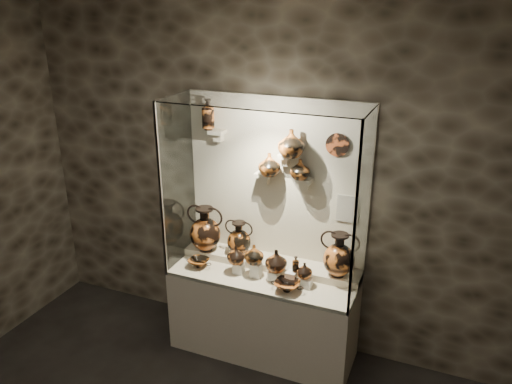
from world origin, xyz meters
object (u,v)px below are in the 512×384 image
at_px(amphora_right, 339,255).
at_px(lekythos_small, 296,263).
at_px(ovoid_vase_a, 269,164).
at_px(jug_b, 254,254).
at_px(ovoid_vase_b, 291,143).
at_px(kylix_left, 199,262).
at_px(amphora_mid, 239,238).
at_px(kylix_right, 287,285).
at_px(jug_e, 304,270).
at_px(jug_c, 276,261).
at_px(jug_a, 236,255).
at_px(lekythos_tall, 208,113).
at_px(ovoid_vase_c, 300,169).
at_px(amphora_left, 205,229).

height_order(amphora_right, lekythos_small, amphora_right).
bearing_deg(ovoid_vase_a, jug_b, -124.92).
bearing_deg(ovoid_vase_b, kylix_left, -176.10).
height_order(amphora_mid, kylix_right, amphora_mid).
bearing_deg(ovoid_vase_b, jug_e, -59.35).
relative_size(jug_c, kylix_left, 0.84).
distance_m(jug_b, kylix_left, 0.57).
height_order(kylix_left, ovoid_vase_a, ovoid_vase_a).
relative_size(amphora_mid, lekythos_small, 2.06).
height_order(jug_a, lekythos_tall, lekythos_tall).
relative_size(amphora_right, ovoid_vase_b, 1.70).
distance_m(amphora_right, ovoid_vase_c, 0.81).
bearing_deg(amphora_left, amphora_mid, -4.35).
xyz_separation_m(amphora_mid, kylix_left, (-0.30, -0.25, -0.19)).
bearing_deg(lekythos_small, kylix_right, -86.02).
xyz_separation_m(amphora_right, jug_e, (-0.25, -0.17, -0.12)).
distance_m(amphora_right, kylix_right, 0.52).
height_order(kylix_left, ovoid_vase_c, ovoid_vase_c).
xyz_separation_m(lekythos_tall, ovoid_vase_b, (0.80, -0.04, -0.18)).
distance_m(jug_b, kylix_right, 0.41).
height_order(kylix_left, kylix_right, kylix_right).
xyz_separation_m(jug_e, lekythos_small, (-0.08, 0.00, 0.05)).
bearing_deg(lekythos_small, amphora_right, 41.22).
distance_m(amphora_left, jug_a, 0.45).
relative_size(amphora_mid, kylix_left, 1.39).
xyz_separation_m(amphora_right, kylix_right, (-0.36, -0.30, -0.22)).
height_order(amphora_mid, jug_c, amphora_mid).
bearing_deg(kylix_right, amphora_mid, 141.48).
bearing_deg(ovoid_vase_b, lekythos_tall, 161.74).
bearing_deg(lekythos_tall, lekythos_small, -15.08).
height_order(jug_c, ovoid_vase_c, ovoid_vase_c).
distance_m(lekythos_small, ovoid_vase_c, 0.81).
distance_m(amphora_left, amphora_mid, 0.34).
height_order(amphora_right, ovoid_vase_b, ovoid_vase_b).
distance_m(jug_a, jug_c, 0.38).
relative_size(amphora_mid, lekythos_tall, 1.10).
bearing_deg(ovoid_vase_a, amphora_right, -30.25).
relative_size(jug_b, jug_e, 1.27).
bearing_deg(lekythos_small, kylix_left, -161.00).
height_order(ovoid_vase_a, ovoid_vase_c, ovoid_vase_a).
relative_size(amphora_mid, jug_c, 1.66).
xyz_separation_m(jug_b, jug_c, (0.20, 0.01, -0.03)).
distance_m(jug_a, kylix_right, 0.55).
xyz_separation_m(jug_a, jug_e, (0.64, 0.03, -0.03)).
bearing_deg(ovoid_vase_a, jug_a, -154.71).
height_order(jug_a, ovoid_vase_b, ovoid_vase_b).
distance_m(amphora_left, jug_c, 0.80).
bearing_deg(kylix_left, amphora_mid, 15.22).
relative_size(jug_e, lekythos_small, 0.87).
bearing_deg(jug_c, kylix_right, -53.06).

